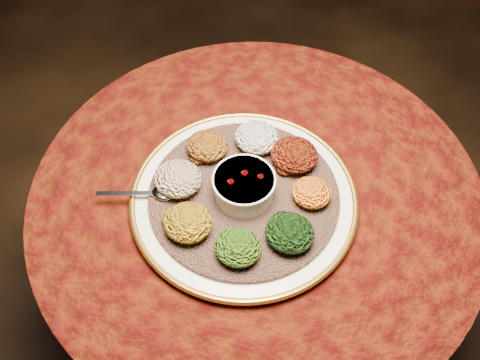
% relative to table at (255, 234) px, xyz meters
% --- Properties ---
extents(table, '(0.96, 0.96, 0.73)m').
position_rel_table_xyz_m(table, '(0.00, 0.00, 0.00)').
color(table, black).
rests_on(table, ground).
extents(platter, '(0.50, 0.50, 0.02)m').
position_rel_table_xyz_m(platter, '(-0.01, -0.04, 0.19)').
color(platter, silver).
rests_on(platter, table).
extents(injera, '(0.50, 0.50, 0.01)m').
position_rel_table_xyz_m(injera, '(-0.01, -0.04, 0.20)').
color(injera, brown).
rests_on(injera, platter).
extents(stew_bowl, '(0.13, 0.13, 0.05)m').
position_rel_table_xyz_m(stew_bowl, '(-0.01, -0.04, 0.24)').
color(stew_bowl, silver).
rests_on(stew_bowl, injera).
extents(spoon, '(0.14, 0.08, 0.01)m').
position_rel_table_xyz_m(spoon, '(-0.17, -0.12, 0.21)').
color(spoon, silver).
rests_on(spoon, injera).
extents(portion_ayib, '(0.10, 0.09, 0.05)m').
position_rel_table_xyz_m(portion_ayib, '(-0.05, 0.09, 0.23)').
color(portion_ayib, silver).
rests_on(portion_ayib, injera).
extents(portion_kitfo, '(0.10, 0.10, 0.05)m').
position_rel_table_xyz_m(portion_kitfo, '(0.04, 0.08, 0.23)').
color(portion_kitfo, black).
rests_on(portion_kitfo, injera).
extents(portion_tikil, '(0.08, 0.08, 0.04)m').
position_rel_table_xyz_m(portion_tikil, '(0.11, 0.01, 0.23)').
color(portion_tikil, '#B0680E').
rests_on(portion_tikil, injera).
extents(portion_gomen, '(0.09, 0.09, 0.05)m').
position_rel_table_xyz_m(portion_gomen, '(0.11, -0.09, 0.23)').
color(portion_gomen, black).
rests_on(portion_gomen, injera).
extents(portion_mixveg, '(0.09, 0.08, 0.04)m').
position_rel_table_xyz_m(portion_mixveg, '(0.04, -0.16, 0.23)').
color(portion_mixveg, '#9E2A0A').
rests_on(portion_mixveg, injera).
extents(portion_kik, '(0.10, 0.09, 0.05)m').
position_rel_table_xyz_m(portion_kik, '(-0.07, -0.16, 0.23)').
color(portion_kik, '#9D730D').
rests_on(portion_kik, injera).
extents(portion_timatim, '(0.10, 0.09, 0.05)m').
position_rel_table_xyz_m(portion_timatim, '(-0.14, -0.08, 0.23)').
color(portion_timatim, maroon).
rests_on(portion_timatim, injera).
extents(portion_shiro, '(0.09, 0.08, 0.04)m').
position_rel_table_xyz_m(portion_shiro, '(-0.13, 0.02, 0.23)').
color(portion_shiro, brown).
rests_on(portion_shiro, injera).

